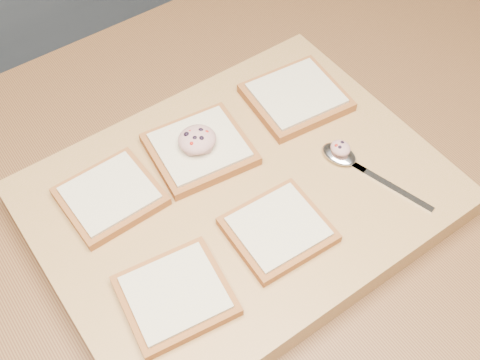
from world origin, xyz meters
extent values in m
cube|color=slate|center=(0.00, 0.00, 0.42)|extent=(1.90, 0.75, 0.84)
cube|color=brown|center=(0.00, 0.00, 0.87)|extent=(2.00, 0.80, 0.06)
cube|color=#A97348|center=(0.02, -0.04, 0.92)|extent=(0.52, 0.40, 0.04)
cube|color=brown|center=(-0.12, 0.04, 0.95)|extent=(0.12, 0.11, 0.01)
cube|color=beige|center=(-0.12, 0.04, 0.96)|extent=(0.10, 0.10, 0.00)
cube|color=brown|center=(0.02, 0.04, 0.95)|extent=(0.14, 0.13, 0.01)
cube|color=beige|center=(0.02, 0.04, 0.96)|extent=(0.12, 0.11, 0.00)
cube|color=brown|center=(0.18, 0.04, 0.95)|extent=(0.14, 0.13, 0.01)
cube|color=beige|center=(0.18, 0.04, 0.96)|extent=(0.12, 0.11, 0.00)
cube|color=brown|center=(-0.13, -0.13, 0.95)|extent=(0.13, 0.13, 0.01)
cube|color=beige|center=(-0.13, -0.13, 0.96)|extent=(0.12, 0.11, 0.00)
cube|color=brown|center=(0.02, -0.13, 0.95)|extent=(0.12, 0.11, 0.01)
cube|color=beige|center=(0.02, -0.13, 0.96)|extent=(0.11, 0.10, 0.00)
ellipsoid|color=tan|center=(0.01, 0.04, 0.97)|extent=(0.05, 0.05, 0.02)
sphere|color=black|center=(0.02, 0.04, 0.98)|extent=(0.01, 0.01, 0.01)
sphere|color=black|center=(0.00, 0.05, 0.98)|extent=(0.01, 0.01, 0.01)
sphere|color=black|center=(0.01, 0.03, 0.98)|extent=(0.01, 0.01, 0.01)
sphere|color=black|center=(0.01, 0.04, 0.98)|extent=(0.01, 0.01, 0.01)
sphere|color=#A5140C|center=(0.03, 0.04, 0.98)|extent=(0.01, 0.01, 0.01)
sphere|color=#A5140C|center=(0.01, 0.05, 0.98)|extent=(0.01, 0.01, 0.01)
sphere|color=#A5140C|center=(0.00, 0.03, 0.98)|extent=(0.01, 0.01, 0.01)
ellipsoid|color=silver|center=(0.17, -0.08, 0.95)|extent=(0.05, 0.06, 0.01)
cube|color=silver|center=(0.17, -0.10, 0.94)|extent=(0.02, 0.03, 0.00)
cube|color=silver|center=(0.19, -0.15, 0.94)|extent=(0.04, 0.13, 0.00)
ellipsoid|color=tan|center=(0.17, -0.08, 0.96)|extent=(0.03, 0.03, 0.01)
sphere|color=black|center=(0.17, -0.07, 0.97)|extent=(0.01, 0.01, 0.01)
sphere|color=black|center=(0.16, -0.08, 0.97)|extent=(0.01, 0.01, 0.01)
sphere|color=#A5140C|center=(0.16, -0.07, 0.97)|extent=(0.01, 0.01, 0.01)
camera|label=1|loc=(-0.25, -0.42, 1.58)|focal=45.00mm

